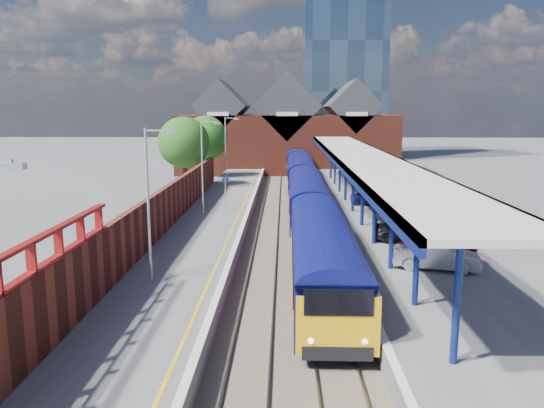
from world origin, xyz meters
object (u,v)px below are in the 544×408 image
(lamp_post_c, at_px, (204,161))
(parked_car_silver, at_px, (437,256))
(parked_car_dark, at_px, (409,232))
(parked_car_blue, at_px, (373,198))
(parked_car_red, at_px, (439,237))
(train, at_px, (304,181))
(platform_sign, at_px, (225,187))
(lamp_post_b, at_px, (151,195))
(lamp_post_d, at_px, (227,146))

(lamp_post_c, height_order, parked_car_silver, lamp_post_c)
(parked_car_dark, bearing_deg, parked_car_blue, 14.52)
(parked_car_silver, bearing_deg, parked_car_red, -2.74)
(train, bearing_deg, parked_car_dark, -73.04)
(platform_sign, xyz_separation_m, parked_car_blue, (12.08, 1.96, -1.16))
(parked_car_dark, bearing_deg, parked_car_silver, -164.92)
(lamp_post_b, height_order, parked_car_dark, lamp_post_b)
(lamp_post_d, distance_m, platform_sign, 14.25)
(lamp_post_d, xyz_separation_m, parked_car_dark, (13.52, -24.66, -3.36))
(train, bearing_deg, parked_car_silver, -76.54)
(parked_car_dark, xyz_separation_m, parked_car_blue, (-0.07, 12.63, -0.10))
(parked_car_blue, bearing_deg, lamp_post_b, 153.65)
(platform_sign, relative_size, parked_car_blue, 0.66)
(lamp_post_c, xyz_separation_m, parked_car_silver, (13.60, -14.10, -3.30))
(platform_sign, height_order, parked_car_dark, platform_sign)
(lamp_post_d, bearing_deg, parked_car_dark, -61.28)
(train, distance_m, platform_sign, 10.24)
(lamp_post_b, bearing_deg, lamp_post_c, 90.00)
(parked_car_red, height_order, parked_car_dark, parked_car_red)
(lamp_post_d, distance_m, parked_car_silver, 33.19)
(parked_car_silver, bearing_deg, lamp_post_b, 112.79)
(platform_sign, bearing_deg, lamp_post_b, -94.33)
(lamp_post_d, bearing_deg, parked_car_red, -60.69)
(lamp_post_b, height_order, lamp_post_c, same)
(train, distance_m, parked_car_blue, 8.18)
(train, distance_m, lamp_post_b, 27.22)
(parked_car_dark, bearing_deg, lamp_post_b, 132.70)
(lamp_post_c, relative_size, lamp_post_d, 1.00)
(train, height_order, parked_car_blue, train)
(parked_car_silver, bearing_deg, train, 28.29)
(lamp_post_c, relative_size, parked_car_dark, 1.61)
(lamp_post_c, relative_size, platform_sign, 2.80)
(lamp_post_d, bearing_deg, train, -37.83)
(lamp_post_c, xyz_separation_m, parked_car_blue, (13.45, 3.96, -3.46))
(lamp_post_b, distance_m, parked_car_blue, 24.32)
(lamp_post_b, xyz_separation_m, parked_car_dark, (13.52, 7.34, -3.36))
(lamp_post_b, distance_m, parked_car_dark, 15.74)
(lamp_post_b, xyz_separation_m, parked_car_silver, (13.60, 1.90, -3.30))
(platform_sign, xyz_separation_m, parked_car_dark, (12.15, -10.66, -1.06))
(lamp_post_b, bearing_deg, parked_car_red, 20.93)
(parked_car_blue, bearing_deg, parked_car_dark, -172.07)
(lamp_post_b, bearing_deg, train, 73.13)
(parked_car_silver, bearing_deg, lamp_post_d, 39.15)
(parked_car_silver, xyz_separation_m, parked_car_blue, (-0.15, 18.06, -0.16))
(train, relative_size, parked_car_red, 15.38)
(lamp_post_c, bearing_deg, parked_car_red, -34.97)
(lamp_post_c, relative_size, parked_car_red, 1.63)
(lamp_post_c, distance_m, parked_car_dark, 16.40)
(lamp_post_b, distance_m, parked_car_red, 16.16)
(train, bearing_deg, parked_car_blue, -46.73)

